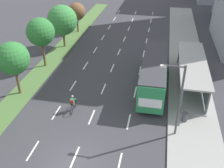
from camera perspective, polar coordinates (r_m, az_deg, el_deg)
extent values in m
plane|color=#38383D|center=(20.80, -8.65, -16.68)|extent=(140.00, 140.00, 0.00)
cube|color=#4C7038|center=(38.86, -10.92, 7.45)|extent=(2.60, 52.00, 0.12)
cube|color=gray|center=(36.47, 15.86, 5.21)|extent=(4.50, 52.00, 0.15)
cube|color=white|center=(22.38, -16.87, -13.69)|extent=(0.14, 2.19, 0.01)
cube|color=white|center=(25.75, -12.03, -6.10)|extent=(0.14, 2.19, 0.01)
cube|color=white|center=(29.61, -8.48, -0.35)|extent=(0.14, 2.19, 0.01)
cube|color=white|center=(33.78, -5.79, 4.04)|extent=(0.14, 2.19, 0.01)
cube|color=white|center=(38.17, -3.68, 7.43)|extent=(0.14, 2.19, 0.01)
cube|color=white|center=(42.70, -1.99, 10.11)|extent=(0.14, 2.19, 0.01)
cube|color=white|center=(47.33, -0.60, 12.26)|extent=(0.14, 2.19, 0.01)
cube|color=white|center=(52.04, 0.55, 14.02)|extent=(0.14, 2.19, 0.01)
cube|color=white|center=(56.81, 1.52, 15.48)|extent=(0.14, 2.19, 0.01)
cube|color=white|center=(21.20, -8.08, -15.44)|extent=(0.14, 2.19, 0.01)
cube|color=white|center=(24.74, -4.45, -7.16)|extent=(0.14, 2.19, 0.01)
cube|color=white|center=(28.73, -1.86, -1.05)|extent=(0.14, 2.19, 0.01)
cube|color=white|center=(33.01, 0.06, 3.53)|extent=(0.14, 2.19, 0.01)
cube|color=white|center=(37.49, 1.55, 7.03)|extent=(0.14, 2.19, 0.01)
cube|color=white|center=(42.09, 2.73, 9.78)|extent=(0.14, 2.19, 0.01)
cube|color=white|center=(46.79, 3.69, 11.97)|extent=(0.14, 2.19, 0.01)
cube|color=white|center=(51.55, 4.49, 13.76)|extent=(0.14, 2.19, 0.01)
cube|color=white|center=(56.36, 5.16, 15.25)|extent=(0.14, 2.19, 0.01)
cube|color=white|center=(20.55, 1.64, -16.94)|extent=(0.14, 2.19, 0.01)
cube|color=white|center=(24.19, 3.67, -8.16)|extent=(0.14, 2.19, 0.01)
cube|color=white|center=(28.26, 5.08, -1.77)|extent=(0.14, 2.19, 0.01)
cube|color=white|center=(32.61, 6.12, 2.96)|extent=(0.14, 2.19, 0.01)
cube|color=white|center=(37.13, 6.92, 6.56)|extent=(0.14, 2.19, 0.01)
cube|color=white|center=(41.77, 7.55, 9.37)|extent=(0.14, 2.19, 0.01)
cube|color=white|center=(46.50, 8.05, 11.61)|extent=(0.14, 2.19, 0.01)
cube|color=white|center=(51.29, 8.48, 13.43)|extent=(0.14, 2.19, 0.01)
cube|color=white|center=(56.12, 8.83, 14.94)|extent=(0.14, 2.19, 0.01)
cube|color=gray|center=(30.32, 16.48, -0.15)|extent=(2.60, 10.97, 0.10)
cylinder|color=#56565B|center=(25.05, 14.91, -3.34)|extent=(0.16, 0.16, 2.60)
cylinder|color=#56565B|center=(34.25, 14.37, 6.45)|extent=(0.16, 0.16, 2.60)
cylinder|color=#56565B|center=(25.40, 20.20, -3.83)|extent=(0.16, 0.16, 2.60)
cylinder|color=#56565B|center=(34.50, 18.28, 6.01)|extent=(0.16, 0.16, 2.60)
cube|color=gray|center=(29.85, 19.21, 1.83)|extent=(0.10, 10.42, 2.34)
cube|color=gray|center=(29.05, 17.27, 4.45)|extent=(2.90, 11.37, 0.16)
cube|color=#28844C|center=(28.52, 9.09, 2.58)|extent=(2.50, 11.20, 2.80)
cube|color=#2D3D4C|center=(28.13, 9.24, 4.10)|extent=(2.54, 10.30, 0.90)
cube|color=#333338|center=(27.87, 9.34, 5.22)|extent=(2.45, 10.98, 0.12)
cube|color=#2D3D4C|center=(33.45, 9.70, 7.61)|extent=(2.25, 0.06, 1.54)
cube|color=white|center=(23.83, 8.28, -4.18)|extent=(2.12, 0.04, 0.90)
cylinder|color=black|center=(32.26, 7.30, 3.55)|extent=(0.30, 1.00, 1.00)
cylinder|color=black|center=(32.23, 11.20, 3.16)|extent=(0.30, 1.00, 1.00)
cylinder|color=black|center=(26.29, 6.03, -3.32)|extent=(0.30, 1.00, 1.00)
cylinder|color=black|center=(26.26, 10.81, -3.80)|extent=(0.30, 1.00, 1.00)
torus|color=black|center=(25.91, -8.10, -4.43)|extent=(0.06, 0.72, 0.72)
torus|color=black|center=(25.08, -8.88, -5.85)|extent=(0.06, 0.72, 0.72)
cylinder|color=#234C99|center=(25.33, -8.53, -4.62)|extent=(0.05, 0.94, 0.05)
cylinder|color=#234C99|center=(25.36, -8.57, -5.08)|extent=(0.05, 0.57, 0.42)
cylinder|color=#234C99|center=(25.17, -8.68, -4.84)|extent=(0.04, 0.04, 0.40)
cube|color=black|center=(25.05, -8.71, -4.47)|extent=(0.12, 0.24, 0.06)
cylinder|color=black|center=(25.56, -8.22, -3.49)|extent=(0.46, 0.04, 0.04)
cube|color=#2D844C|center=(25.00, -8.64, -3.62)|extent=(0.30, 0.36, 0.59)
cube|color=#A82323|center=(24.87, -8.76, -3.79)|extent=(0.26, 0.26, 0.42)
sphere|color=beige|center=(24.86, -8.63, -2.67)|extent=(0.20, 0.20, 0.20)
cylinder|color=brown|center=(25.24, -8.85, -4.37)|extent=(0.12, 0.42, 0.25)
cylinder|color=brown|center=(25.52, -8.68, -4.63)|extent=(0.10, 0.17, 0.41)
cylinder|color=brown|center=(25.17, -8.33, -4.44)|extent=(0.12, 0.42, 0.25)
cylinder|color=brown|center=(25.45, -8.17, -4.70)|extent=(0.10, 0.17, 0.41)
cylinder|color=#2D844C|center=(25.20, -8.86, -3.20)|extent=(0.09, 0.47, 0.28)
cylinder|color=#2D844C|center=(25.09, -8.12, -3.29)|extent=(0.09, 0.47, 0.28)
cylinder|color=brown|center=(28.81, -19.83, 0.55)|extent=(0.28, 0.28, 2.81)
sphere|color=#2D7533|center=(27.65, -20.80, 5.27)|extent=(3.29, 3.29, 3.29)
cylinder|color=brown|center=(33.71, -14.64, 6.32)|extent=(0.28, 0.28, 3.20)
sphere|color=#2D7533|center=(32.66, -15.31, 10.88)|extent=(3.37, 3.37, 3.37)
cylinder|color=brown|center=(39.22, -10.41, 9.67)|extent=(0.28, 0.28, 2.32)
sphere|color=#38843D|center=(38.33, -10.80, 13.48)|extent=(4.22, 4.22, 4.22)
cylinder|color=brown|center=(44.93, -7.51, 12.67)|extent=(0.28, 0.28, 2.32)
sphere|color=brown|center=(44.29, -7.71, 15.39)|extent=(2.81, 2.81, 2.81)
cylinder|color=#4C4C51|center=(21.37, 14.58, -3.84)|extent=(0.18, 0.18, 6.50)
cylinder|color=#4C4C51|center=(19.75, 13.44, 3.78)|extent=(1.60, 0.12, 0.12)
cube|color=silver|center=(19.75, 11.11, 3.84)|extent=(0.44, 0.24, 0.16)
cylinder|color=#4C4C51|center=(24.64, 15.57, -6.91)|extent=(0.52, 0.52, 0.85)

